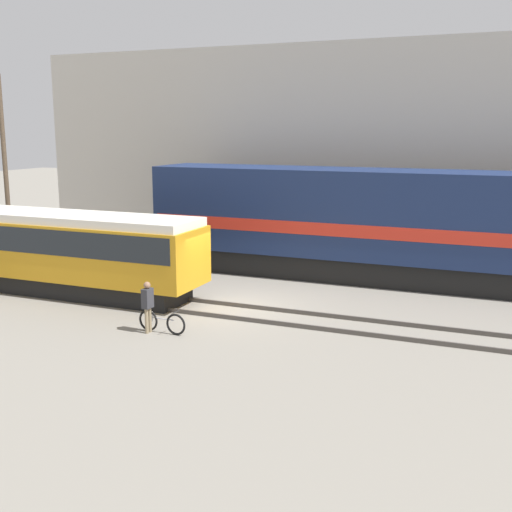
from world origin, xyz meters
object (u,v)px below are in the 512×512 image
streetcar (69,248)px  person (148,302)px  bicycle (162,322)px  utility_pole_left (5,172)px  freight_locomotive (408,225)px

streetcar → person: (5.17, -2.90, -0.77)m
bicycle → utility_pole_left: bearing=152.4°
bicycle → person: size_ratio=1.04×
freight_locomotive → bicycle: 11.04m
bicycle → utility_pole_left: utility_pole_left is taller
streetcar → bicycle: streetcar is taller
person → utility_pole_left: utility_pole_left is taller
freight_locomotive → streetcar: (-11.29, -6.45, -0.63)m
freight_locomotive → bicycle: freight_locomotive is taller
freight_locomotive → person: (-6.13, -9.35, -1.40)m
freight_locomotive → utility_pole_left: bearing=-169.4°
streetcar → utility_pole_left: utility_pole_left is taller
freight_locomotive → utility_pole_left: size_ratio=2.51×
person → streetcar: bearing=150.7°
utility_pole_left → freight_locomotive: bearing=10.6°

